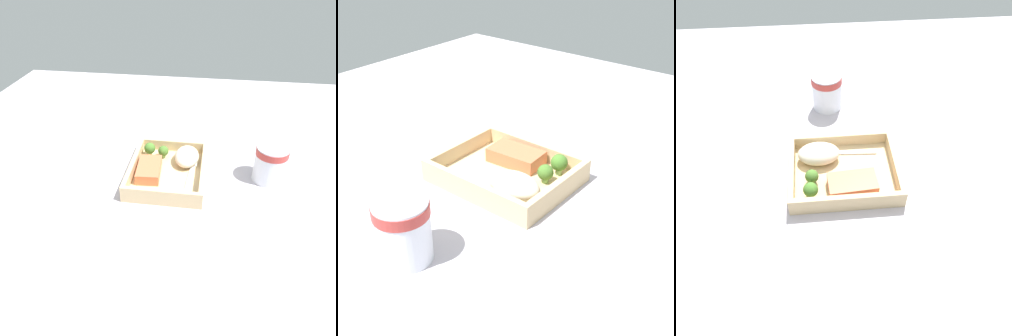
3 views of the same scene
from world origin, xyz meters
The scene contains 10 objects.
ground_plane centered at (0.00, 0.00, -1.00)cm, with size 160.00×160.00×2.00cm, color #B8AFBA.
takeout_tray centered at (0.00, 0.00, 0.60)cm, with size 25.09×20.23×1.20cm, color #D0B384.
tray_rim centered at (0.00, 0.00, 2.80)cm, with size 25.09×20.23×3.21cm.
salmon_fillet centered at (-1.43, 4.97, 2.64)cm, with size 10.70×6.10×2.89cm, color #DD6D46.
mashed_potatoes centered at (5.61, -4.57, 3.30)cm, with size 9.97×6.80×4.20cm, color beige.
broccoli_floret_1 centered at (7.74, 6.49, 3.65)cm, with size 3.27×3.27×4.21cm.
broccoli_floret_2 centered at (7.42, 2.43, 3.30)cm, with size 3.05×3.05×3.71cm.
fork centered at (0.48, -6.32, 1.42)cm, with size 15.87×2.68×0.44cm.
paper_cup centered at (2.35, -26.88, 5.66)cm, with size 8.45×8.45×10.12cm.
receipt_slip centered at (22.78, 6.13, 0.12)cm, with size 7.70×11.58×0.24cm, color white.
Camera 3 is at (4.53, 49.99, 58.90)cm, focal length 35.00 mm.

